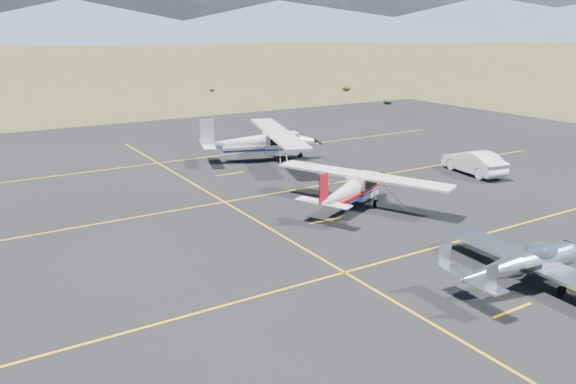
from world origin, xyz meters
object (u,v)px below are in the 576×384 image
object	(u,v)px
aircraft_low_wing	(528,263)
aircraft_plain	(261,141)
sedan	(474,162)
aircraft_cessna	(353,188)

from	to	relation	value
aircraft_low_wing	aircraft_plain	size ratio (longest dim) A/B	0.72
aircraft_low_wing	sedan	distance (m)	17.20
aircraft_cessna	aircraft_plain	size ratio (longest dim) A/B	0.78
aircraft_cessna	sedan	bearing A→B (deg)	-16.34
aircraft_low_wing	aircraft_cessna	xyz separation A→B (m)	(0.35, 10.93, 0.21)
aircraft_plain	sedan	xyz separation A→B (m)	(10.06, -10.84, -0.62)
aircraft_low_wing	aircraft_plain	world-z (taller)	aircraft_plain
aircraft_cessna	aircraft_plain	distance (m)	12.55
aircraft_low_wing	sedan	xyz separation A→B (m)	(11.75, 12.57, -0.14)
aircraft_low_wing	sedan	bearing A→B (deg)	50.58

